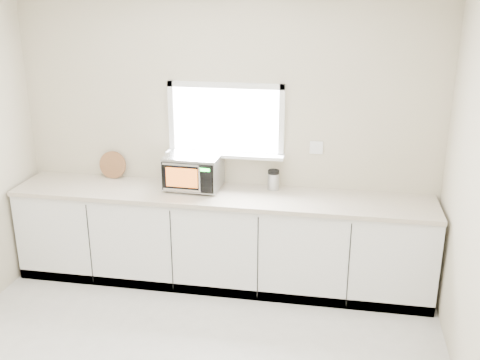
# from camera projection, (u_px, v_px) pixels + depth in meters

# --- Properties ---
(back_wall) EXTENTS (4.00, 0.17, 2.70)m
(back_wall) POSITION_uv_depth(u_px,v_px,m) (226.00, 139.00, 5.32)
(back_wall) COLOR beige
(back_wall) RESTS_ON ground
(cabinets) EXTENTS (3.92, 0.60, 0.88)m
(cabinets) POSITION_uv_depth(u_px,v_px,m) (221.00, 240.00, 5.35)
(cabinets) COLOR white
(cabinets) RESTS_ON ground
(countertop) EXTENTS (3.92, 0.64, 0.04)m
(countertop) POSITION_uv_depth(u_px,v_px,m) (220.00, 196.00, 5.19)
(countertop) COLOR beige
(countertop) RESTS_ON cabinets
(microwave) EXTENTS (0.52, 0.44, 0.33)m
(microwave) POSITION_uv_depth(u_px,v_px,m) (193.00, 171.00, 5.27)
(microwave) COLOR black
(microwave) RESTS_ON countertop
(knife_block) EXTENTS (0.12, 0.22, 0.30)m
(knife_block) POSITION_uv_depth(u_px,v_px,m) (183.00, 175.00, 5.29)
(knife_block) COLOR #4E321C
(knife_block) RESTS_ON countertop
(cutting_board) EXTENTS (0.27, 0.07, 0.27)m
(cutting_board) POSITION_uv_depth(u_px,v_px,m) (113.00, 165.00, 5.56)
(cutting_board) COLOR olive
(cutting_board) RESTS_ON countertop
(coffee_grinder) EXTENTS (0.14, 0.14, 0.19)m
(coffee_grinder) POSITION_uv_depth(u_px,v_px,m) (273.00, 180.00, 5.26)
(coffee_grinder) COLOR #A8ABAF
(coffee_grinder) RESTS_ON countertop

